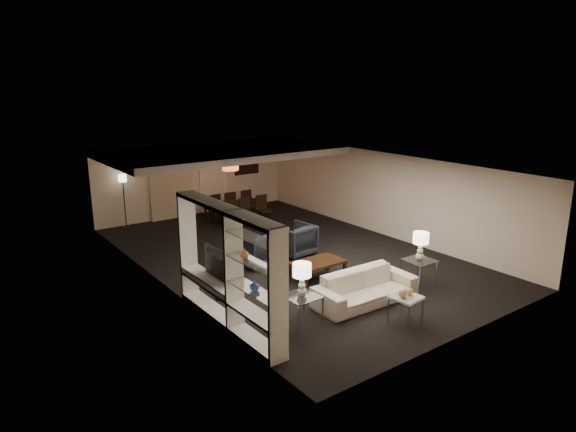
% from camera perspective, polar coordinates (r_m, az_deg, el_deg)
% --- Properties ---
extents(floor, '(11.00, 11.00, 0.00)m').
position_cam_1_polar(floor, '(13.83, 0.00, -4.41)').
color(floor, black).
rests_on(floor, ground).
extents(ceiling, '(7.00, 11.00, 0.02)m').
position_cam_1_polar(ceiling, '(13.21, 0.00, 5.88)').
color(ceiling, silver).
rests_on(ceiling, ground).
extents(wall_back, '(7.00, 0.02, 2.50)m').
position_cam_1_polar(wall_back, '(18.09, -10.36, 4.09)').
color(wall_back, beige).
rests_on(wall_back, ground).
extents(wall_front, '(7.00, 0.02, 2.50)m').
position_cam_1_polar(wall_front, '(9.78, 19.48, -5.88)').
color(wall_front, beige).
rests_on(wall_front, ground).
extents(wall_left, '(0.02, 11.00, 2.50)m').
position_cam_1_polar(wall_left, '(11.82, -13.84, -1.88)').
color(wall_left, beige).
rests_on(wall_left, ground).
extents(wall_right, '(0.02, 11.00, 2.50)m').
position_cam_1_polar(wall_right, '(15.73, 10.36, 2.47)').
color(wall_right, beige).
rests_on(wall_right, ground).
extents(ceiling_soffit, '(7.00, 4.00, 0.20)m').
position_cam_1_polar(ceiling_soffit, '(16.15, -7.40, 7.06)').
color(ceiling_soffit, silver).
rests_on(ceiling_soffit, ceiling).
extents(curtains, '(1.50, 0.12, 2.40)m').
position_cam_1_polar(curtains, '(17.67, -12.86, 3.54)').
color(curtains, beige).
rests_on(curtains, wall_back).
extents(door, '(0.90, 0.05, 2.10)m').
position_cam_1_polar(door, '(18.41, -8.33, 3.73)').
color(door, silver).
rests_on(door, wall_back).
extents(painting, '(0.95, 0.04, 0.65)m').
position_cam_1_polar(painting, '(19.00, -4.63, 5.72)').
color(painting, '#142D38').
rests_on(painting, wall_back).
extents(media_unit, '(0.38, 3.40, 2.35)m').
position_cam_1_polar(media_unit, '(9.68, -6.78, -5.77)').
color(media_unit, white).
rests_on(media_unit, wall_left).
extents(pendant_light, '(0.52, 0.52, 0.24)m').
position_cam_1_polar(pendant_light, '(16.37, -6.42, 5.50)').
color(pendant_light, '#D8591E').
rests_on(pendant_light, ceiling_soffit).
extents(sofa, '(2.33, 0.97, 0.67)m').
position_cam_1_polar(sofa, '(11.04, 8.60, -7.86)').
color(sofa, beige).
rests_on(sofa, floor).
extents(coffee_table, '(1.27, 0.74, 0.45)m').
position_cam_1_polar(coffee_table, '(12.17, 3.27, -6.05)').
color(coffee_table, black).
rests_on(coffee_table, floor).
extents(armchair_left, '(1.01, 1.03, 0.86)m').
position_cam_1_polar(armchair_left, '(13.07, -3.50, -3.62)').
color(armchair_left, black).
rests_on(armchair_left, floor).
extents(armchair_right, '(1.02, 1.04, 0.86)m').
position_cam_1_polar(armchair_right, '(13.72, 0.72, -2.68)').
color(armchair_right, black).
rests_on(armchair_right, floor).
extents(side_table_left, '(0.64, 0.64, 0.59)m').
position_cam_1_polar(side_table_left, '(10.02, 1.52, -10.40)').
color(side_table_left, white).
rests_on(side_table_left, floor).
extents(side_table_right, '(0.65, 0.65, 0.59)m').
position_cam_1_polar(side_table_right, '(12.24, 14.31, -6.05)').
color(side_table_right, silver).
rests_on(side_table_right, floor).
extents(table_lamp_left, '(0.38, 0.38, 0.65)m').
position_cam_1_polar(table_lamp_left, '(9.77, 1.55, -7.10)').
color(table_lamp_left, beige).
rests_on(table_lamp_left, side_table_left).
extents(table_lamp_right, '(0.38, 0.38, 0.65)m').
position_cam_1_polar(table_lamp_right, '(12.03, 14.50, -3.29)').
color(table_lamp_right, beige).
rests_on(table_lamp_right, side_table_right).
extents(marble_table, '(0.59, 0.59, 0.53)m').
position_cam_1_polar(marble_table, '(10.39, 12.90, -10.03)').
color(marble_table, silver).
rests_on(marble_table, floor).
extents(gold_gourd_a, '(0.17, 0.17, 0.17)m').
position_cam_1_polar(gold_gourd_a, '(10.18, 12.64, -8.41)').
color(gold_gourd_a, tan).
rests_on(gold_gourd_a, marble_table).
extents(gold_gourd_b, '(0.15, 0.15, 0.15)m').
position_cam_1_polar(gold_gourd_b, '(10.32, 13.38, -8.18)').
color(gold_gourd_b, tan).
rests_on(gold_gourd_b, marble_table).
extents(television, '(1.06, 0.14, 0.61)m').
position_cam_1_polar(television, '(10.23, -8.25, -5.40)').
color(television, black).
rests_on(television, media_unit).
extents(vase_blue, '(0.17, 0.17, 0.18)m').
position_cam_1_polar(vase_blue, '(8.93, -3.74, -7.69)').
color(vase_blue, '#234598').
rests_on(vase_blue, media_unit).
extents(vase_amber, '(0.16, 0.16, 0.17)m').
position_cam_1_polar(vase_amber, '(9.01, -4.88, -4.15)').
color(vase_amber, '#CA8343').
rests_on(vase_amber, media_unit).
extents(floor_speaker, '(0.16, 0.16, 1.14)m').
position_cam_1_polar(floor_speaker, '(11.06, -7.80, -6.49)').
color(floor_speaker, black).
rests_on(floor_speaker, floor).
extents(dining_table, '(1.82, 1.05, 0.63)m').
position_cam_1_polar(dining_table, '(16.98, -5.57, 0.32)').
color(dining_table, black).
rests_on(dining_table, floor).
extents(chair_nl, '(0.49, 0.49, 0.93)m').
position_cam_1_polar(chair_nl, '(16.11, -6.23, 0.06)').
color(chair_nl, black).
rests_on(chair_nl, floor).
extents(chair_nm, '(0.48, 0.48, 0.93)m').
position_cam_1_polar(chair_nm, '(16.40, -4.42, 0.38)').
color(chair_nm, black).
rests_on(chair_nm, floor).
extents(chair_nr, '(0.46, 0.46, 0.93)m').
position_cam_1_polar(chair_nr, '(16.72, -2.68, 0.68)').
color(chair_nr, black).
rests_on(chair_nr, floor).
extents(chair_fl, '(0.48, 0.48, 0.93)m').
position_cam_1_polar(chair_fl, '(17.21, -8.41, 0.96)').
color(chair_fl, black).
rests_on(chair_fl, floor).
extents(chair_fm, '(0.46, 0.46, 0.93)m').
position_cam_1_polar(chair_fm, '(17.49, -6.67, 1.24)').
color(chair_fm, black).
rests_on(chair_fm, floor).
extents(chair_fr, '(0.45, 0.45, 0.93)m').
position_cam_1_polar(chair_fr, '(17.79, -4.99, 1.51)').
color(chair_fr, black).
rests_on(chair_fr, floor).
extents(floor_lamp, '(0.32, 0.32, 1.72)m').
position_cam_1_polar(floor_lamp, '(16.95, -17.73, 1.55)').
color(floor_lamp, black).
rests_on(floor_lamp, floor).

